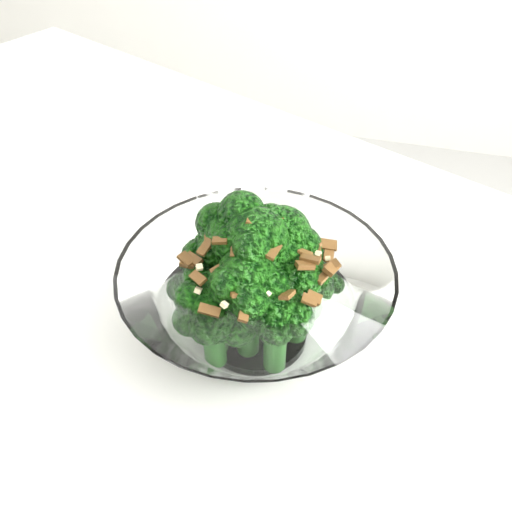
# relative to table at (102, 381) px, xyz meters

# --- Properties ---
(table) EXTENTS (1.42, 1.22, 0.75)m
(table) POSITION_rel_table_xyz_m (0.00, 0.00, 0.00)
(table) COLOR white
(table) RESTS_ON ground
(broccoli_dish) EXTENTS (0.20, 0.20, 0.12)m
(broccoli_dish) POSITION_rel_table_xyz_m (0.13, 0.03, 0.12)
(broccoli_dish) COLOR white
(broccoli_dish) RESTS_ON table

